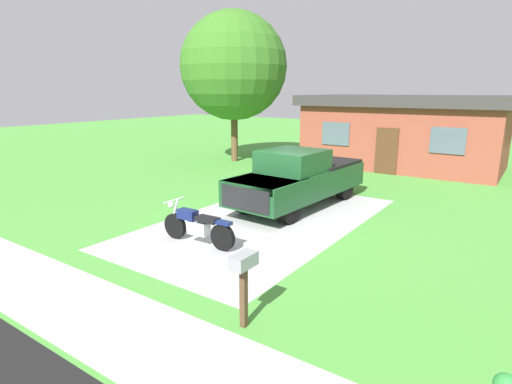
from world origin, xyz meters
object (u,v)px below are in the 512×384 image
at_px(mailbox, 243,271).
at_px(neighbor_house, 404,131).
at_px(pickup_truck, 300,177).
at_px(motorcycle, 197,226).
at_px(shade_tree, 234,66).

bearing_deg(mailbox, neighbor_house, 97.61).
xyz_separation_m(pickup_truck, neighbor_house, (0.64, 9.45, 0.84)).
distance_m(motorcycle, pickup_truck, 4.66).
distance_m(mailbox, shade_tree, 16.79).
bearing_deg(mailbox, pickup_truck, 112.12).
bearing_deg(shade_tree, mailbox, -51.86).
relative_size(pickup_truck, neighbor_house, 0.60).
relative_size(mailbox, shade_tree, 0.16).
bearing_deg(pickup_truck, shade_tree, 141.02).
bearing_deg(neighbor_house, mailbox, -82.39).
xyz_separation_m(motorcycle, neighbor_house, (0.97, 14.07, 1.32)).
height_order(pickup_truck, neighbor_house, neighbor_house).
bearing_deg(shade_tree, motorcycle, -56.60).
bearing_deg(pickup_truck, motorcycle, -94.14).
distance_m(pickup_truck, neighbor_house, 9.51).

